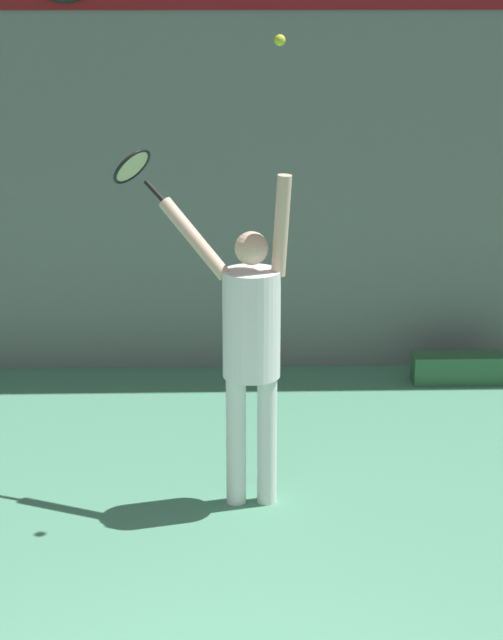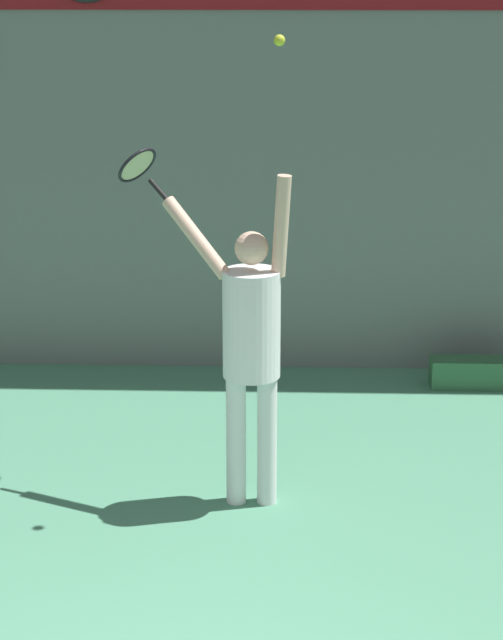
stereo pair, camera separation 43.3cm
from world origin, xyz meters
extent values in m
cube|color=slate|center=(0.00, 5.80, 2.50)|extent=(18.00, 0.10, 5.00)
cylinder|color=white|center=(0.18, 3.08, 0.45)|extent=(0.13, 0.13, 0.89)
cylinder|color=white|center=(0.38, 3.08, 0.45)|extent=(0.13, 0.13, 0.89)
cylinder|color=white|center=(0.28, 3.08, 1.24)|extent=(0.37, 0.37, 0.70)
sphere|color=beige|center=(0.28, 3.08, 1.74)|extent=(0.21, 0.21, 0.21)
cylinder|color=beige|center=(0.46, 3.06, 1.88)|extent=(0.16, 0.16, 0.64)
cylinder|color=beige|center=(-0.08, 3.23, 1.77)|extent=(0.48, 0.42, 0.48)
cylinder|color=black|center=(-0.33, 3.43, 2.03)|extent=(0.16, 0.13, 0.14)
torus|color=black|center=(-0.48, 3.54, 2.17)|extent=(0.34, 0.36, 0.25)
cylinder|color=beige|center=(-0.48, 3.54, 2.17)|extent=(0.28, 0.30, 0.21)
sphere|color=#CCDB2D|center=(0.44, 3.04, 3.00)|extent=(0.07, 0.07, 0.07)
cube|color=#33663F|center=(2.10, 5.31, 0.12)|extent=(0.78, 0.24, 0.25)
camera|label=1|loc=(0.08, -3.92, 3.47)|focal=65.00mm
camera|label=2|loc=(0.51, -3.91, 3.47)|focal=65.00mm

